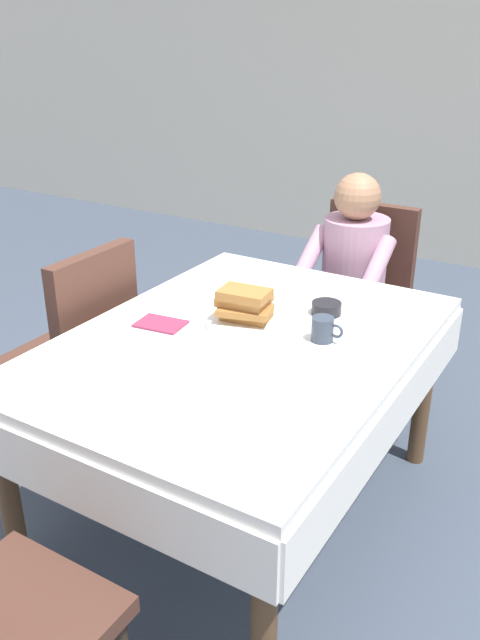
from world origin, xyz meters
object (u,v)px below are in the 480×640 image
at_px(chair_diner, 361,288).
at_px(breakfast_stack, 245,304).
at_px(plate_breakfast, 244,322).
at_px(spoon_near_edge, 198,365).
at_px(knife_right_of_plate, 289,337).
at_px(cup_coffee, 323,329).
at_px(bowl_butter, 326,308).
at_px(chair_left_side, 81,342).
at_px(dining_table_main, 242,362).
at_px(diner_person, 351,271).
at_px(fork_left_of_plate, 198,314).

xyz_separation_m(chair_diner, breakfast_stack, (-0.04, -1.06, 0.29)).
height_order(plate_breakfast, spoon_near_edge, plate_breakfast).
bearing_deg(knife_right_of_plate, plate_breakfast, 82.19).
relative_size(cup_coffee, bowl_butter, 1.03).
relative_size(plate_breakfast, breakfast_stack, 1.28).
bearing_deg(spoon_near_edge, chair_left_side, 162.35).
bearing_deg(chair_diner, plate_breakfast, 87.97).
relative_size(chair_left_side, knife_right_of_plate, 4.65).
distance_m(chair_left_side, cup_coffee, 1.05).
bearing_deg(dining_table_main, chair_diner, 90.86).
bearing_deg(diner_person, spoon_near_edge, 90.18).
distance_m(chair_left_side, plate_breakfast, 0.76).
height_order(chair_diner, bowl_butter, chair_diner).
bearing_deg(knife_right_of_plate, diner_person, 7.55).
height_order(plate_breakfast, breakfast_stack, breakfast_stack).
relative_size(chair_diner, diner_person, 0.83).
height_order(cup_coffee, fork_left_of_plate, cup_coffee).
distance_m(dining_table_main, chair_left_side, 0.78).
bearing_deg(breakfast_stack, spoon_near_edge, -83.37).
relative_size(dining_table_main, fork_left_of_plate, 8.47).
bearing_deg(plate_breakfast, knife_right_of_plate, -6.01).
bearing_deg(plate_breakfast, fork_left_of_plate, -173.99).
xyz_separation_m(diner_person, breakfast_stack, (-0.04, -0.90, 0.15)).
distance_m(chair_left_side, spoon_near_edge, 0.82).
distance_m(chair_left_side, knife_right_of_plate, 0.93).
height_order(breakfast_stack, cup_coffee, breakfast_stack).
bearing_deg(chair_diner, cup_coffee, 104.01).
bearing_deg(fork_left_of_plate, bowl_butter, -61.16).
bearing_deg(chair_left_side, cup_coffee, -82.86).
bearing_deg(chair_diner, spoon_near_edge, 90.16).
height_order(plate_breakfast, bowl_butter, bowl_butter).
xyz_separation_m(cup_coffee, spoon_near_edge, (-0.26, -0.37, -0.04)).
distance_m(diner_person, bowl_butter, 0.70).
xyz_separation_m(plate_breakfast, fork_left_of_plate, (-0.19, -0.02, -0.01)).
bearing_deg(dining_table_main, knife_right_of_plate, 33.28).
height_order(cup_coffee, knife_right_of_plate, cup_coffee).
height_order(plate_breakfast, cup_coffee, cup_coffee).
relative_size(fork_left_of_plate, spoon_near_edge, 1.20).
height_order(chair_left_side, spoon_near_edge, chair_left_side).
distance_m(breakfast_stack, spoon_near_edge, 0.36).
bearing_deg(knife_right_of_plate, spoon_near_edge, 154.01).
height_order(knife_right_of_plate, spoon_near_edge, same).
bearing_deg(breakfast_stack, chair_diner, 87.99).
bearing_deg(spoon_near_edge, cup_coffee, 55.35).
height_order(dining_table_main, bowl_butter, bowl_butter).
height_order(dining_table_main, chair_diner, chair_diner).
xyz_separation_m(breakfast_stack, bowl_butter, (0.21, 0.23, -0.05)).
relative_size(cup_coffee, fork_left_of_plate, 0.63).
bearing_deg(spoon_near_edge, chair_diner, 90.27).
distance_m(plate_breakfast, fork_left_of_plate, 0.19).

